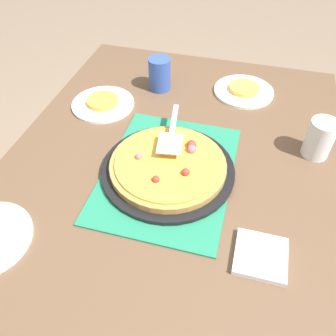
{
  "coord_description": "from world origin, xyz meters",
  "views": [
    {
      "loc": [
        -0.67,
        -0.18,
        1.47
      ],
      "look_at": [
        0.0,
        0.0,
        0.77
      ],
      "focal_mm": 37.07,
      "sensor_mm": 36.0,
      "label": 1
    }
  ],
  "objects_px": {
    "cup_far": "(160,74)",
    "napkin_stack": "(261,256)",
    "served_slice_left": "(244,88)",
    "served_slice_right": "(103,101)",
    "pizza_server": "(172,133)",
    "cup_near": "(320,139)",
    "plate_near_left": "(244,91)",
    "pizza": "(168,165)",
    "pizza_pan": "(168,170)",
    "plate_far_right": "(103,104)"
  },
  "relations": [
    {
      "from": "pizza_pan",
      "to": "plate_near_left",
      "type": "distance_m",
      "value": 0.5
    },
    {
      "from": "cup_far",
      "to": "pizza_pan",
      "type": "bearing_deg",
      "value": -160.88
    },
    {
      "from": "served_slice_right",
      "to": "pizza_server",
      "type": "height_order",
      "value": "pizza_server"
    },
    {
      "from": "plate_far_right",
      "to": "pizza_pan",
      "type": "bearing_deg",
      "value": -130.25
    },
    {
      "from": "plate_near_left",
      "to": "plate_far_right",
      "type": "distance_m",
      "value": 0.52
    },
    {
      "from": "cup_near",
      "to": "served_slice_right",
      "type": "bearing_deg",
      "value": 84.59
    },
    {
      "from": "pizza_pan",
      "to": "plate_near_left",
      "type": "relative_size",
      "value": 1.73
    },
    {
      "from": "cup_far",
      "to": "pizza",
      "type": "bearing_deg",
      "value": -160.76
    },
    {
      "from": "pizza",
      "to": "cup_far",
      "type": "xyz_separation_m",
      "value": [
        0.42,
        0.15,
        0.03
      ]
    },
    {
      "from": "napkin_stack",
      "to": "served_slice_left",
      "type": "bearing_deg",
      "value": 9.61
    },
    {
      "from": "plate_near_left",
      "to": "napkin_stack",
      "type": "bearing_deg",
      "value": -170.39
    },
    {
      "from": "pizza_server",
      "to": "plate_far_right",
      "type": "bearing_deg",
      "value": 60.71
    },
    {
      "from": "served_slice_right",
      "to": "plate_near_left",
      "type": "bearing_deg",
      "value": -65.82
    },
    {
      "from": "plate_far_right",
      "to": "cup_far",
      "type": "bearing_deg",
      "value": -46.1
    },
    {
      "from": "plate_near_left",
      "to": "pizza_server",
      "type": "relative_size",
      "value": 0.94
    },
    {
      "from": "pizza",
      "to": "cup_near",
      "type": "bearing_deg",
      "value": -64.56
    },
    {
      "from": "pizza_pan",
      "to": "napkin_stack",
      "type": "relative_size",
      "value": 3.17
    },
    {
      "from": "pizza",
      "to": "napkin_stack",
      "type": "xyz_separation_m",
      "value": [
        -0.21,
        -0.28,
        -0.03
      ]
    },
    {
      "from": "cup_near",
      "to": "cup_far",
      "type": "bearing_deg",
      "value": 67.79
    },
    {
      "from": "pizza_pan",
      "to": "served_slice_right",
      "type": "relative_size",
      "value": 3.45
    },
    {
      "from": "plate_far_right",
      "to": "cup_near",
      "type": "bearing_deg",
      "value": -95.41
    },
    {
      "from": "pizza_pan",
      "to": "pizza",
      "type": "height_order",
      "value": "pizza"
    },
    {
      "from": "pizza",
      "to": "pizza_server",
      "type": "relative_size",
      "value": 1.41
    },
    {
      "from": "plate_near_left",
      "to": "pizza",
      "type": "bearing_deg",
      "value": 161.1
    },
    {
      "from": "pizza",
      "to": "plate_near_left",
      "type": "bearing_deg",
      "value": -18.9
    },
    {
      "from": "served_slice_left",
      "to": "cup_far",
      "type": "height_order",
      "value": "cup_far"
    },
    {
      "from": "served_slice_left",
      "to": "cup_far",
      "type": "distance_m",
      "value": 0.32
    },
    {
      "from": "pizza",
      "to": "pizza_server",
      "type": "bearing_deg",
      "value": 9.05
    },
    {
      "from": "plate_far_right",
      "to": "pizza",
      "type": "bearing_deg",
      "value": -130.1
    },
    {
      "from": "cup_far",
      "to": "napkin_stack",
      "type": "relative_size",
      "value": 1.0
    },
    {
      "from": "plate_far_right",
      "to": "cup_near",
      "type": "xyz_separation_m",
      "value": [
        -0.07,
        -0.72,
        0.06
      ]
    },
    {
      "from": "plate_near_left",
      "to": "napkin_stack",
      "type": "distance_m",
      "value": 0.69
    },
    {
      "from": "served_slice_right",
      "to": "pizza_server",
      "type": "xyz_separation_m",
      "value": [
        -0.17,
        -0.3,
        0.05
      ]
    },
    {
      "from": "pizza",
      "to": "served_slice_right",
      "type": "distance_m",
      "value": 0.41
    },
    {
      "from": "plate_far_right",
      "to": "pizza_server",
      "type": "relative_size",
      "value": 0.94
    },
    {
      "from": "served_slice_left",
      "to": "napkin_stack",
      "type": "bearing_deg",
      "value": -170.39
    },
    {
      "from": "cup_far",
      "to": "cup_near",
      "type": "bearing_deg",
      "value": -112.21
    },
    {
      "from": "plate_far_right",
      "to": "cup_near",
      "type": "height_order",
      "value": "cup_near"
    },
    {
      "from": "napkin_stack",
      "to": "cup_far",
      "type": "bearing_deg",
      "value": 34.0
    },
    {
      "from": "cup_near",
      "to": "cup_far",
      "type": "distance_m",
      "value": 0.6
    },
    {
      "from": "pizza",
      "to": "cup_near",
      "type": "xyz_separation_m",
      "value": [
        0.19,
        -0.41,
        0.03
      ]
    },
    {
      "from": "cup_near",
      "to": "cup_far",
      "type": "height_order",
      "value": "same"
    },
    {
      "from": "pizza_pan",
      "to": "pizza",
      "type": "bearing_deg",
      "value": -45.58
    },
    {
      "from": "pizza_pan",
      "to": "pizza_server",
      "type": "height_order",
      "value": "pizza_server"
    },
    {
      "from": "cup_far",
      "to": "napkin_stack",
      "type": "height_order",
      "value": "cup_far"
    },
    {
      "from": "cup_near",
      "to": "napkin_stack",
      "type": "bearing_deg",
      "value": 162.24
    },
    {
      "from": "pizza",
      "to": "plate_far_right",
      "type": "xyz_separation_m",
      "value": [
        0.26,
        0.31,
        -0.03
      ]
    },
    {
      "from": "pizza_pan",
      "to": "napkin_stack",
      "type": "bearing_deg",
      "value": -126.84
    },
    {
      "from": "served_slice_left",
      "to": "napkin_stack",
      "type": "relative_size",
      "value": 0.92
    },
    {
      "from": "napkin_stack",
      "to": "plate_near_left",
      "type": "bearing_deg",
      "value": 9.61
    }
  ]
}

